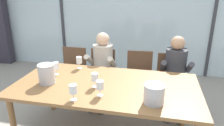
{
  "coord_description": "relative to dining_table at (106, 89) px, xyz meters",
  "views": [
    {
      "loc": [
        0.58,
        -2.29,
        1.91
      ],
      "look_at": [
        0.0,
        0.35,
        0.93
      ],
      "focal_mm": 34.24,
      "sensor_mm": 36.0,
      "label": 1
    }
  ],
  "objects": [
    {
      "name": "chair_left_of_center",
      "position": [
        -0.32,
        0.98,
        -0.18
      ],
      "size": [
        0.44,
        0.44,
        0.9
      ],
      "rotation": [
        0.0,
        0.0,
        -0.01
      ],
      "color": "brown",
      "rests_on": "ground"
    },
    {
      "name": "hillside_vineyard",
      "position": [
        0.0,
        6.64,
        0.16
      ],
      "size": [
        13.43,
        2.4,
        1.73
      ],
      "primitive_type": "cube",
      "color": "#386633",
      "rests_on": "ground"
    },
    {
      "name": "ground",
      "position": [
        0.0,
        1.0,
        -0.71
      ],
      "size": [
        14.0,
        14.0,
        0.0
      ],
      "primitive_type": "plane",
      "color": "#9E9384"
    },
    {
      "name": "chair_near_curtain",
      "position": [
        -0.84,
        0.97,
        -0.18
      ],
      "size": [
        0.45,
        0.45,
        0.9
      ],
      "rotation": [
        0.0,
        0.0,
        0.02
      ],
      "color": "brown",
      "rests_on": "ground"
    },
    {
      "name": "dining_table",
      "position": [
        0.0,
        0.0,
        0.0
      ],
      "size": [
        2.23,
        1.14,
        0.78
      ],
      "color": "olive",
      "rests_on": "ground"
    },
    {
      "name": "ice_bucket_primary",
      "position": [
        -0.71,
        -0.12,
        0.19
      ],
      "size": [
        0.21,
        0.21,
        0.24
      ],
      "color": "#B7B7BC",
      "rests_on": "dining_table"
    },
    {
      "name": "person_beige_jumper",
      "position": [
        -0.28,
        0.84,
        -0.01
      ],
      "size": [
        0.48,
        0.62,
        1.21
      ],
      "rotation": [
        0.0,
        0.0,
        -0.06
      ],
      "color": "#B7AD9E",
      "rests_on": "ground"
    },
    {
      "name": "wine_glass_center_pour",
      "position": [
        -0.11,
        -0.1,
        0.19
      ],
      "size": [
        0.08,
        0.08,
        0.17
      ],
      "color": "silver",
      "rests_on": "dining_table"
    },
    {
      "name": "wine_glass_by_right_taster",
      "position": [
        -0.5,
        0.43,
        0.19
      ],
      "size": [
        0.08,
        0.08,
        0.17
      ],
      "color": "silver",
      "rests_on": "dining_table"
    },
    {
      "name": "window_mullion_right",
      "position": [
        1.67,
        2.47,
        0.59
      ],
      "size": [
        0.06,
        0.06,
        2.6
      ],
      "primitive_type": "cube",
      "color": "#38383D",
      "rests_on": "ground"
    },
    {
      "name": "chair_right_of_center",
      "position": [
        0.82,
        0.97,
        -0.18
      ],
      "size": [
        0.47,
        0.47,
        0.9
      ],
      "rotation": [
        0.0,
        0.0,
        0.08
      ],
      "color": "brown",
      "rests_on": "ground"
    },
    {
      "name": "ice_bucket_secondary",
      "position": [
        0.59,
        -0.33,
        0.17
      ],
      "size": [
        0.22,
        0.22,
        0.21
      ],
      "color": "#B7B7BC",
      "rests_on": "dining_table"
    },
    {
      "name": "person_charcoal_jacket",
      "position": [
        0.88,
        0.84,
        -0.01
      ],
      "size": [
        0.47,
        0.61,
        1.21
      ],
      "rotation": [
        0.0,
        0.0,
        0.02
      ],
      "color": "#38383D",
      "rests_on": "ground"
    },
    {
      "name": "window_glass_panel",
      "position": [
        0.0,
        2.49,
        0.59
      ],
      "size": [
        7.43,
        0.03,
        2.6
      ],
      "primitive_type": "cube",
      "color": "silver",
      "rests_on": "ground"
    },
    {
      "name": "wine_glass_near_bucket",
      "position": [
        -0.73,
        0.15,
        0.19
      ],
      "size": [
        0.08,
        0.08,
        0.17
      ],
      "color": "silver",
      "rests_on": "dining_table"
    },
    {
      "name": "wine_glass_by_left_taster",
      "position": [
        -0.24,
        -0.44,
        0.19
      ],
      "size": [
        0.08,
        0.08,
        0.17
      ],
      "color": "silver",
      "rests_on": "dining_table"
    },
    {
      "name": "window_mullion_left",
      "position": [
        -1.67,
        2.47,
        0.59
      ],
      "size": [
        0.06,
        0.06,
        2.6
      ],
      "primitive_type": "cube",
      "color": "#38383D",
      "rests_on": "ground"
    },
    {
      "name": "wine_glass_spare_empty",
      "position": [
        0.01,
        -0.29,
        0.19
      ],
      "size": [
        0.08,
        0.08,
        0.17
      ],
      "color": "silver",
      "rests_on": "dining_table"
    },
    {
      "name": "chair_center",
      "position": [
        0.32,
        0.99,
        -0.18
      ],
      "size": [
        0.47,
        0.47,
        0.9
      ],
      "rotation": [
        0.0,
        0.0,
        0.07
      ],
      "color": "brown",
      "rests_on": "ground"
    }
  ]
}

